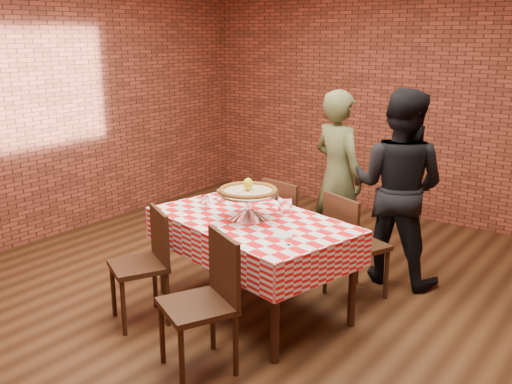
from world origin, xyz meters
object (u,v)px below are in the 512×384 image
chair_near_left (138,268)px  chair_near_right (197,306)px  table (252,265)px  water_glass_right (221,196)px  diner_olive (338,176)px  diner_black (398,187)px  water_glass_left (205,203)px  chair_far_left (293,225)px  pizza_stand (248,206)px  condiment_caddy (285,205)px  pizza (248,191)px  chair_far_right (357,246)px

chair_near_left → chair_near_right: size_ratio=0.96×
table → chair_near_left: 0.88m
water_glass_right → diner_olive: diner_olive is taller
water_glass_right → diner_olive: bearing=67.8°
chair_near_right → diner_black: (0.43, 2.12, 0.40)m
water_glass_left → chair_far_left: bearing=71.5°
pizza_stand → condiment_caddy: pizza_stand is taller
table → chair_near_left: (-0.56, -0.67, 0.06)m
table → water_glass_left: (-0.44, -0.04, 0.44)m
pizza_stand → diner_olive: bearing=89.5°
pizza → water_glass_right: pizza is taller
pizza → chair_near_right: size_ratio=0.50×
condiment_caddy → chair_near_right: (0.11, -1.16, -0.37)m
condiment_caddy → diner_olive: 1.11m
pizza_stand → water_glass_left: bearing=-178.2°
water_glass_left → water_glass_right: 0.25m
chair_far_left → chair_far_right: chair_far_right is taller
condiment_caddy → chair_far_right: chair_far_right is taller
water_glass_left → chair_far_right: (1.00, 0.74, -0.37)m
pizza_stand → chair_far_right: 1.01m
condiment_caddy → chair_far_left: 0.73m
condiment_caddy → chair_far_left: (-0.28, 0.56, -0.38)m
chair_far_right → diner_black: (0.11, 0.52, 0.40)m
table → pizza_stand: size_ratio=3.26×
pizza_stand → pizza: size_ratio=1.07×
chair_far_left → diner_olive: (0.15, 0.54, 0.38)m
pizza → diner_black: size_ratio=0.26×
chair_near_right → diner_black: 2.20m
chair_near_left → chair_far_right: (1.12, 1.37, 0.01)m
chair_near_left → water_glass_left: bearing=106.7°
chair_far_right → diner_black: diner_black is taller
chair_near_left → diner_black: bearing=84.2°
water_glass_left → diner_black: size_ratio=0.07×
table → water_glass_left: bearing=-174.8°
pizza_stand → diner_black: bearing=61.3°
chair_far_right → diner_olive: size_ratio=0.55×
chair_near_right → diner_black: bearing=104.0°
chair_near_right → chair_far_right: 1.63m
table → pizza: bearing=-116.9°
diner_black → chair_far_left: bearing=22.9°
chair_near_right → water_glass_right: bearing=148.5°
pizza → condiment_caddy: 0.36m
table → chair_far_left: (-0.15, 0.82, 0.07)m
table → chair_far_left: bearing=100.5°
chair_far_left → pizza: bearing=107.7°
chair_far_left → chair_far_right: 0.72m
pizza_stand → condiment_caddy: (0.14, 0.29, -0.04)m
pizza_stand → chair_far_left: 0.96m
pizza_stand → water_glass_left: pizza_stand is taller
water_glass_right → chair_near_right: (0.71, -1.10, -0.36)m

